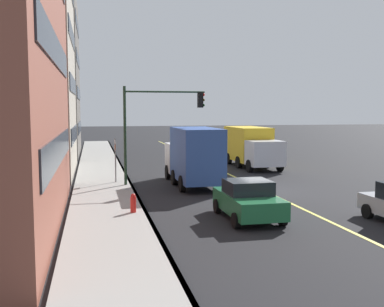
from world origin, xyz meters
name	(u,v)px	position (x,y,z in m)	size (l,w,h in m)	color
ground	(264,191)	(0.00, 0.00, 0.00)	(200.00, 200.00, 0.00)	black
sidewalk_slab	(105,196)	(0.00, 8.55, 0.07)	(80.00, 3.28, 0.15)	gray
curb_edge	(136,195)	(0.00, 7.00, 0.07)	(80.00, 0.16, 0.15)	slate
lane_stripe_center	(264,191)	(0.00, 0.00, 0.01)	(80.00, 0.16, 0.01)	#D8CC4C
building_midblock	(8,33)	(9.68, 14.51, 9.54)	(11.25, 8.30, 19.07)	#9E9384
building_glass_right	(11,76)	(23.57, 16.67, 7.69)	(12.24, 12.62, 15.38)	#56514C
car_green	(248,200)	(-5.87, 3.02, 0.79)	(3.94, 2.08, 1.59)	#1E6038
truck_yellow	(251,146)	(9.99, -2.87, 1.63)	(7.26, 2.59, 3.06)	silver
truck_blue	(194,156)	(2.49, 3.40, 1.77)	(6.81, 2.39, 3.40)	silver
traffic_light_mast	(157,118)	(2.78, 5.50, 3.98)	(0.28, 4.74, 5.75)	#1E3823
street_sign_post	(115,157)	(3.90, 7.82, 1.62)	(0.60, 0.08, 2.74)	slate
fire_hydrant	(133,205)	(-4.32, 7.52, 0.47)	(0.24, 0.24, 0.94)	red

